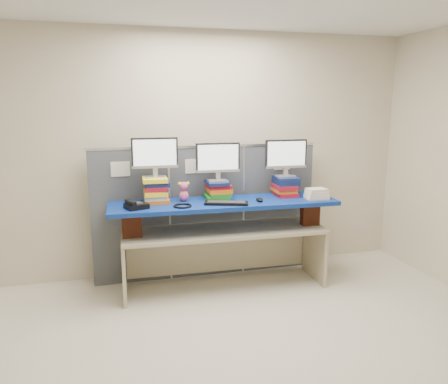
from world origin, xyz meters
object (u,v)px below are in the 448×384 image
object	(u,v)px
desk_phone	(136,205)
keyboard	(226,203)
monitor_left	(155,155)
desk	(224,241)
monitor_center	(218,160)
monitor_right	(286,156)
blue_board	(224,203)

from	to	relation	value
desk_phone	keyboard	bearing A→B (deg)	-23.87
keyboard	monitor_left	bearing A→B (deg)	176.82
desk_phone	desk	bearing A→B (deg)	-15.02
desk	monitor_left	bearing A→B (deg)	170.43
monitor_center	desk_phone	distance (m)	1.00
monitor_center	monitor_right	size ratio (longest dim) A/B	1.00
monitor_right	keyboard	world-z (taller)	monitor_right
monitor_center	monitor_right	distance (m)	0.77
monitor_left	monitor_center	distance (m)	0.67
monitor_left	desk_phone	world-z (taller)	monitor_left
desk	blue_board	distance (m)	0.42
desk	keyboard	bearing A→B (deg)	-93.70
monitor_right	desk	bearing A→B (deg)	-170.80
desk_phone	blue_board	bearing A→B (deg)	-15.02
blue_board	desk_phone	xyz separation A→B (m)	(-0.92, -0.09, 0.05)
keyboard	monitor_center	bearing A→B (deg)	113.95
blue_board	monitor_left	bearing A→B (deg)	170.43
monitor_right	desk_phone	world-z (taller)	monitor_right
desk_phone	monitor_left	bearing A→B (deg)	24.34
keyboard	blue_board	bearing A→B (deg)	103.77
blue_board	monitor_right	xyz separation A→B (m)	(0.73, 0.10, 0.47)
monitor_left	keyboard	xyz separation A→B (m)	(0.69, -0.28, -0.48)
blue_board	monitor_center	size ratio (longest dim) A/B	5.07
desk	monitor_center	size ratio (longest dim) A/B	4.61
keyboard	desk_phone	world-z (taller)	desk_phone
desk	monitor_right	xyz separation A→B (m)	(0.73, 0.10, 0.89)
monitor_left	monitor_right	world-z (taller)	monitor_left
desk	monitor_left	world-z (taller)	monitor_left
blue_board	monitor_left	world-z (taller)	monitor_left
monitor_right	blue_board	bearing A→B (deg)	-170.80
monitor_left	desk	bearing A→B (deg)	-9.57
desk	monitor_right	distance (m)	1.16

